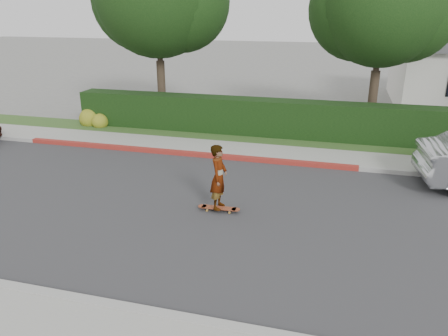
{
  "coord_description": "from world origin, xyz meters",
  "views": [
    {
      "loc": [
        0.24,
        -9.55,
        4.86
      ],
      "look_at": [
        -2.49,
        0.6,
        1.0
      ],
      "focal_mm": 35.0,
      "sensor_mm": 36.0,
      "label": 1
    }
  ],
  "objects": [
    {
      "name": "road",
      "position": [
        0.0,
        0.0,
        0.01
      ],
      "size": [
        60.0,
        8.0,
        0.01
      ],
      "primitive_type": "cube",
      "color": "#2D2D30",
      "rests_on": "ground"
    },
    {
      "name": "hedge",
      "position": [
        -3.0,
        7.2,
        0.75
      ],
      "size": [
        15.0,
        1.0,
        1.5
      ],
      "primitive_type": "cube",
      "color": "black",
      "rests_on": "ground"
    },
    {
      "name": "flowering_shrub",
      "position": [
        -10.01,
        6.74,
        0.33
      ],
      "size": [
        1.4,
        1.0,
        0.9
      ],
      "color": "#2D4C19",
      "rests_on": "ground"
    },
    {
      "name": "tree_center",
      "position": [
        1.49,
        9.19,
        4.9
      ],
      "size": [
        5.66,
        4.84,
        7.44
      ],
      "color": "#33261C",
      "rests_on": "ground"
    },
    {
      "name": "ground",
      "position": [
        0.0,
        0.0,
        0.0
      ],
      "size": [
        120.0,
        120.0,
        0.0
      ],
      "primitive_type": "plane",
      "color": "slate",
      "rests_on": "ground"
    },
    {
      "name": "curb_far",
      "position": [
        0.0,
        4.1,
        0.07
      ],
      "size": [
        60.0,
        0.2,
        0.15
      ],
      "primitive_type": "cube",
      "color": "#9E9E99",
      "rests_on": "ground"
    },
    {
      "name": "sidewalk_far",
      "position": [
        0.0,
        5.0,
        0.06
      ],
      "size": [
        60.0,
        1.6,
        0.12
      ],
      "primitive_type": "cube",
      "color": "gray",
      "rests_on": "ground"
    },
    {
      "name": "skateboard",
      "position": [
        -2.49,
        0.1,
        0.09
      ],
      "size": [
        1.09,
        0.26,
        0.1
      ],
      "rotation": [
        0.0,
        0.0,
        0.04
      ],
      "color": "#AD7C2F",
      "rests_on": "ground"
    },
    {
      "name": "planting_strip",
      "position": [
        0.0,
        6.6,
        0.05
      ],
      "size": [
        60.0,
        1.6,
        0.1
      ],
      "primitive_type": "cube",
      "color": "#2D4C1E",
      "rests_on": "ground"
    },
    {
      "name": "skateboarder",
      "position": [
        -2.49,
        0.1,
        0.94
      ],
      "size": [
        0.41,
        0.61,
        1.66
      ],
      "primitive_type": "imported",
      "rotation": [
        0.0,
        0.0,
        1.55
      ],
      "color": "white",
      "rests_on": "skateboard"
    },
    {
      "name": "curb_red_section",
      "position": [
        -5.0,
        4.1,
        0.08
      ],
      "size": [
        12.0,
        0.21,
        0.15
      ],
      "primitive_type": "cube",
      "color": "maroon",
      "rests_on": "ground"
    }
  ]
}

